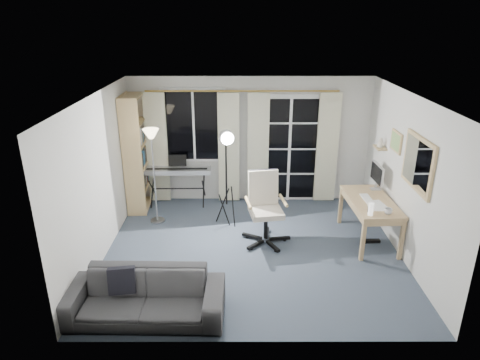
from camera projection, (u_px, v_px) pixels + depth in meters
name	position (u px, v px, depth m)	size (l,w,h in m)	color
floor	(252.00, 251.00, 6.68)	(4.50, 4.00, 0.02)	#394253
window	(194.00, 125.00, 7.96)	(1.20, 0.08, 1.40)	white
french_door	(289.00, 150.00, 8.14)	(1.32, 0.09, 2.11)	white
curtains	(243.00, 148.00, 8.03)	(3.60, 0.07, 2.13)	gold
bookshelf	(135.00, 155.00, 7.87)	(0.39, 1.01, 2.14)	tan
torchiere_lamp	(152.00, 148.00, 7.12)	(0.29, 0.29, 1.68)	#B2B2B7
keyboard_piano	(177.00, 171.00, 8.00)	(1.27, 0.62, 0.91)	black
studio_light	(227.00, 149.00, 6.94)	(0.37, 0.37, 1.74)	black
office_chair	(264.00, 201.00, 6.78)	(0.79, 0.79, 1.14)	black
desk	(371.00, 205.00, 6.77)	(0.71, 1.34, 0.70)	tan
monitor	(377.00, 174.00, 7.06)	(0.17, 0.51, 0.44)	silver
desk_clutter	(371.00, 215.00, 6.58)	(0.39, 0.80, 0.89)	white
mug	(388.00, 211.00, 6.25)	(0.11, 0.09, 0.11)	silver
wall_mirror	(418.00, 164.00, 5.79)	(0.04, 0.94, 0.74)	tan
framed_print	(396.00, 142.00, 6.61)	(0.03, 0.42, 0.32)	tan
wall_shelf	(380.00, 144.00, 7.14)	(0.16, 0.30, 0.18)	tan
sofa	(143.00, 290.00, 5.09)	(1.93, 0.60, 0.75)	#313134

